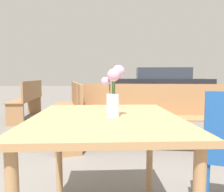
# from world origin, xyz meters

# --- Properties ---
(table_front) EXTENTS (0.86, 1.01, 0.72)m
(table_front) POSITION_xyz_m (0.00, -0.00, 0.63)
(table_front) COLOR tan
(table_front) RESTS_ON ground_plane
(flower_vase) EXTENTS (0.13, 0.12, 0.29)m
(flower_vase) POSITION_xyz_m (0.04, -0.03, 0.86)
(flower_vase) COLOR silver
(flower_vase) RESTS_ON table_front
(bench_near) EXTENTS (1.98, 0.61, 0.85)m
(bench_near) POSITION_xyz_m (0.57, 1.49, 0.48)
(bench_near) COLOR #9E7047
(bench_near) RESTS_ON ground_plane
(bench_middle) EXTENTS (0.73, 1.88, 0.85)m
(bench_middle) POSITION_xyz_m (-0.54, 2.16, 0.47)
(bench_middle) COLOR #9E7047
(bench_middle) RESTS_ON ground_plane
(bench_far) EXTENTS (0.47, 1.61, 0.85)m
(bench_far) POSITION_xyz_m (-1.70, 3.64, 0.46)
(bench_far) COLOR #9E7047
(bench_far) RESTS_ON ground_plane
(bicycle) EXTENTS (1.61, 0.44, 0.76)m
(bicycle) POSITION_xyz_m (1.66, 5.31, 0.35)
(bicycle) COLOR black
(bicycle) RESTS_ON ground_plane
(parked_car) EXTENTS (4.55, 2.28, 1.34)m
(parked_car) POSITION_xyz_m (2.71, 9.16, 0.63)
(parked_car) COLOR black
(parked_car) RESTS_ON ground_plane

